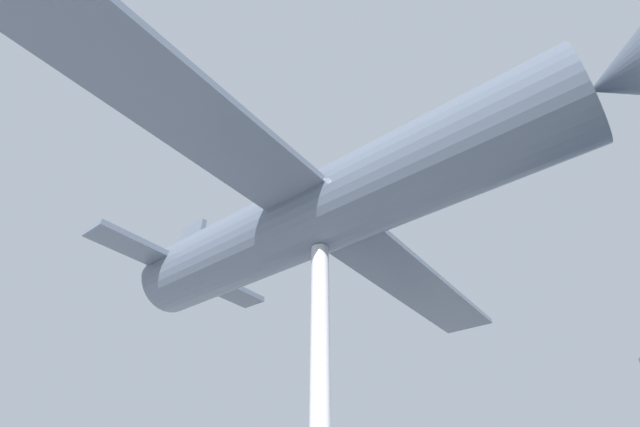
# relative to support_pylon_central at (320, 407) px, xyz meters

# --- Properties ---
(support_pylon_central) EXTENTS (0.42, 0.42, 7.25)m
(support_pylon_central) POSITION_rel_support_pylon_central_xyz_m (0.00, 0.00, 0.00)
(support_pylon_central) COLOR #B7B7BC
(support_pylon_central) RESTS_ON ground_plane
(suspended_airplane) EXTENTS (19.74, 14.51, 3.00)m
(suspended_airplane) POSITION_rel_support_pylon_central_xyz_m (0.09, 0.32, 4.68)
(suspended_airplane) COLOR #4C5666
(suspended_airplane) RESTS_ON support_pylon_central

